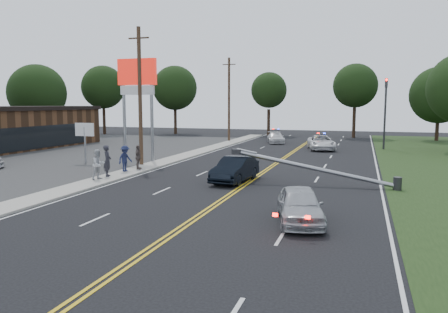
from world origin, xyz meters
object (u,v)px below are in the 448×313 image
(traffic_signal, at_px, (385,107))
(emergency_a, at_px, (321,143))
(waiting_sedan, at_px, (300,205))
(utility_pole_mid, at_px, (140,96))
(pylon_sign, at_px, (137,85))
(bystander_d, at_px, (138,157))
(utility_pole_far, at_px, (229,99))
(bystander_c, at_px, (125,159))
(bystander_b, at_px, (98,164))
(bystander_a, at_px, (107,161))
(small_sign, at_px, (85,133))
(fallen_streetlight, at_px, (322,170))
(crashed_sedan, at_px, (235,169))
(emergency_b, at_px, (276,138))

(traffic_signal, height_order, emergency_a, traffic_signal)
(emergency_a, bearing_deg, traffic_signal, 9.14)
(waiting_sedan, bearing_deg, utility_pole_mid, 124.57)
(pylon_sign, relative_size, bystander_d, 4.81)
(utility_pole_far, distance_m, bystander_c, 25.66)
(traffic_signal, height_order, bystander_b, traffic_signal)
(utility_pole_mid, bearing_deg, utility_pole_far, 90.00)
(bystander_a, bearing_deg, utility_pole_far, -23.03)
(small_sign, bearing_deg, bystander_c, -31.61)
(waiting_sedan, bearing_deg, fallen_streetlight, 75.63)
(pylon_sign, height_order, bystander_c, pylon_sign)
(emergency_a, relative_size, bystander_b, 2.92)
(traffic_signal, xyz_separation_m, bystander_a, (-16.91, -23.39, -3.13))
(bystander_a, height_order, bystander_c, bystander_a)
(traffic_signal, distance_m, bystander_a, 29.03)
(utility_pole_mid, bearing_deg, crashed_sedan, -26.40)
(bystander_d, bearing_deg, pylon_sign, 14.47)
(utility_pole_far, bearing_deg, emergency_b, -3.17)
(crashed_sedan, distance_m, bystander_a, 7.89)
(bystander_d, bearing_deg, bystander_a, 160.01)
(utility_pole_mid, height_order, utility_pole_far, same)
(crashed_sedan, relative_size, bystander_a, 2.30)
(bystander_b, bearing_deg, utility_pole_mid, 22.30)
(fallen_streetlight, relative_size, emergency_b, 2.13)
(small_sign, xyz_separation_m, utility_pole_far, (4.80, 22.00, 2.75))
(traffic_signal, bearing_deg, waiting_sedan, -98.08)
(waiting_sedan, relative_size, bystander_d, 2.44)
(bystander_b, bearing_deg, emergency_a, -9.74)
(utility_pole_mid, relative_size, emergency_a, 1.94)
(fallen_streetlight, relative_size, utility_pole_far, 0.94)
(small_sign, bearing_deg, bystander_b, -49.77)
(pylon_sign, height_order, emergency_b, pylon_sign)
(pylon_sign, distance_m, crashed_sedan, 12.62)
(small_sign, bearing_deg, emergency_a, 43.85)
(bystander_d, bearing_deg, bystander_b, 162.73)
(bystander_b, xyz_separation_m, bystander_d, (0.27, 4.26, -0.05))
(utility_pole_mid, bearing_deg, fallen_streetlight, -16.64)
(fallen_streetlight, relative_size, bystander_c, 5.48)
(waiting_sedan, height_order, emergency_b, waiting_sedan)
(traffic_signal, distance_m, utility_pole_far, 17.97)
(pylon_sign, distance_m, emergency_b, 21.59)
(utility_pole_far, bearing_deg, pylon_sign, -93.72)
(bystander_b, bearing_deg, pylon_sign, 29.48)
(emergency_a, bearing_deg, bystander_a, -129.42)
(fallen_streetlight, distance_m, waiting_sedan, 7.96)
(bystander_c, bearing_deg, fallen_streetlight, -77.25)
(waiting_sedan, xyz_separation_m, bystander_b, (-12.57, 5.49, 0.31))
(emergency_b, distance_m, bystander_d, 24.38)
(bystander_d, bearing_deg, emergency_a, -44.20)
(crashed_sedan, bearing_deg, waiting_sedan, -52.91)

